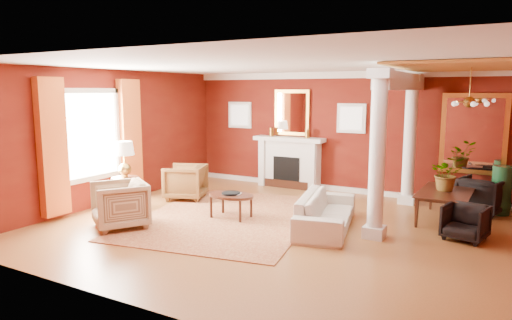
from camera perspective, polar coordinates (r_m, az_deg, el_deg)
The scene contains 27 objects.
ground at distance 8.33m, azimuth 2.49°, elevation -8.44°, with size 8.00×8.00×0.00m, color brown.
room_shell at distance 7.97m, azimuth 2.59°, elevation 5.56°, with size 8.04×7.04×2.92m.
fireplace at distance 11.65m, azimuth 4.16°, elevation -0.27°, with size 1.85×0.42×1.29m.
overmantel_mirror at distance 11.65m, azimuth 4.51°, elevation 5.93°, with size 0.95×0.07×1.15m.
flank_window_left at distance 12.39m, azimuth -2.02°, elevation 5.65°, with size 0.70×0.07×0.70m.
flank_window_right at distance 11.11m, azimuth 11.84°, elevation 5.12°, with size 0.70×0.07×0.70m.
left_window at distance 9.96m, azimuth -19.56°, elevation 2.25°, with size 0.21×2.55×2.60m.
column_front at distance 7.72m, azimuth 14.93°, elevation 0.76°, with size 0.36×0.36×2.80m.
column_back at distance 10.34m, azimuth 18.68°, elevation 2.53°, with size 0.36×0.36×2.80m.
header_beam at distance 9.21m, azimuth 17.75°, elevation 9.32°, with size 0.30×3.20×0.32m, color silver.
amber_ceiling at distance 8.90m, azimuth 25.00°, elevation 10.58°, with size 2.30×3.40×0.04m, color #C38839.
dining_mirror at distance 10.63m, azimuth 25.54°, elevation 2.96°, with size 1.30×0.07×1.70m.
chandelier at distance 8.94m, azimuth 25.10°, elevation 6.57°, with size 0.60×0.62×0.75m.
crown_trim at distance 11.17m, azimuth 10.75°, elevation 10.41°, with size 8.00×0.08×0.16m, color silver.
base_trim at distance 11.41m, azimuth 10.36°, elevation -3.57°, with size 8.00×0.08×0.12m, color silver.
rug at distance 8.99m, azimuth -3.52°, elevation -7.11°, with size 3.18×4.24×0.02m, color maroon.
sofa at distance 8.25m, azimuth 8.76°, elevation -5.68°, with size 2.14×0.62×0.84m, color beige.
armchair_leopard at distance 10.49m, azimuth -8.83°, elevation -2.51°, with size 0.85×0.79×0.87m, color black.
armchair_stripe at distance 8.58m, azimuth -16.66°, elevation -5.11°, with size 0.89×0.84×0.92m, color tan.
coffee_table at distance 8.83m, azimuth -3.13°, elevation -4.58°, with size 0.94×0.94×0.47m.
coffee_book at distance 8.79m, azimuth -2.96°, elevation -3.61°, with size 0.16×0.02×0.22m, color black.
side_table at distance 9.85m, azimuth -16.10°, elevation -0.49°, with size 0.57×0.57×1.42m.
dining_table at distance 9.36m, azimuth 22.79°, elevation -4.34°, with size 1.63×0.57×0.91m, color black.
dining_chair_near at distance 8.33m, azimuth 24.71°, elevation -6.90°, with size 0.63×0.59×0.65m, color black.
dining_chair_far at distance 10.22m, azimuth 26.37°, elevation -3.79°, with size 0.79×0.74×0.81m, color black.
green_urn at distance 10.32m, azimuth 28.27°, elevation -3.90°, with size 0.41×0.41×0.99m.
potted_plant at distance 9.29m, azimuth 22.86°, elevation 0.04°, with size 0.60×0.66×0.52m, color #26591E.
Camera 1 is at (3.57, -7.11, 2.44)m, focal length 32.00 mm.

